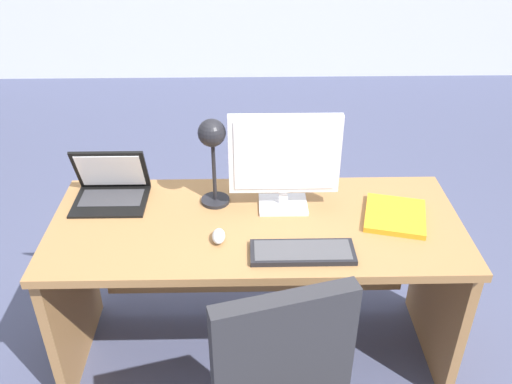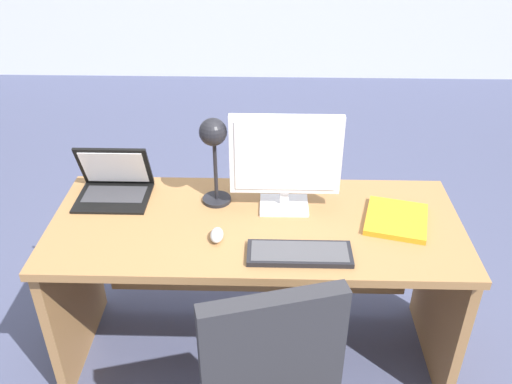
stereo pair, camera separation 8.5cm
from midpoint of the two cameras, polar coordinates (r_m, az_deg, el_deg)
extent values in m
plane|color=#474C6B|center=(3.85, -1.08, 0.76)|extent=(12.00, 12.00, 0.00)
cube|color=#9E7042|center=(2.20, -1.09, -3.52)|extent=(1.65, 0.68, 0.03)
cube|color=#9E7042|center=(2.56, -19.57, -10.23)|extent=(0.04, 0.60, 0.70)
cube|color=#9E7042|center=(2.56, 17.56, -9.85)|extent=(0.04, 0.60, 0.70)
cube|color=#9E7042|center=(2.61, -1.04, -6.20)|extent=(1.45, 0.02, 0.49)
cube|color=silver|center=(2.29, 1.77, -1.32)|extent=(0.20, 0.16, 0.01)
cube|color=silver|center=(2.27, 1.77, -0.38)|extent=(0.04, 0.02, 0.06)
cube|color=silver|center=(2.17, 1.87, 3.94)|extent=(0.44, 0.04, 0.33)
cube|color=white|center=(2.15, 1.90, 3.69)|extent=(0.40, 0.00, 0.29)
cube|color=black|center=(2.40, -15.86, -0.94)|extent=(0.30, 0.24, 0.01)
cube|color=#38383D|center=(2.41, -15.79, -0.59)|extent=(0.26, 0.13, 0.00)
cube|color=black|center=(2.41, -15.86, 2.25)|extent=(0.30, 0.10, 0.22)
cube|color=white|center=(2.40, -15.90, 2.11)|extent=(0.27, 0.08, 0.18)
cube|color=black|center=(2.02, 3.65, -6.30)|extent=(0.38, 0.14, 0.02)
cube|color=#47474C|center=(2.02, 3.67, -6.05)|extent=(0.35, 0.12, 0.00)
ellipsoid|color=#B7BABF|center=(2.09, -5.09, -4.61)|extent=(0.05, 0.09, 0.04)
cylinder|color=black|center=(2.32, -5.30, -0.88)|extent=(0.12, 0.12, 0.01)
cylinder|color=black|center=(2.24, -5.49, 2.31)|extent=(0.02, 0.02, 0.28)
sphere|color=black|center=(2.13, -5.78, 6.14)|extent=(0.11, 0.11, 0.11)
cube|color=orange|center=(2.27, 13.25, -2.41)|extent=(0.29, 0.31, 0.02)
cube|color=#2D2D33|center=(1.71, 1.41, -17.06)|extent=(0.44, 0.17, 0.50)
camera|label=1|loc=(0.04, -91.13, -0.71)|focal=38.40mm
camera|label=2|loc=(0.04, 88.87, 0.71)|focal=38.40mm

